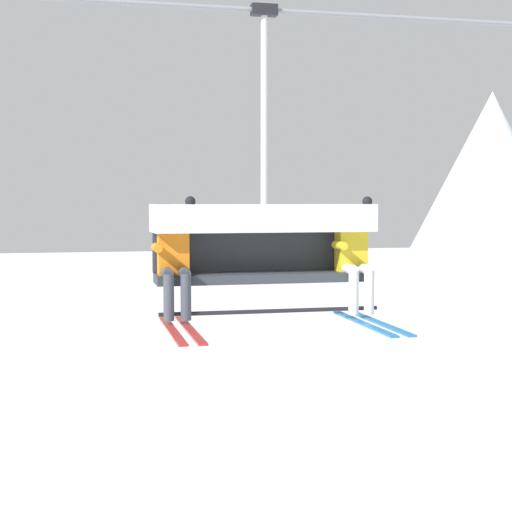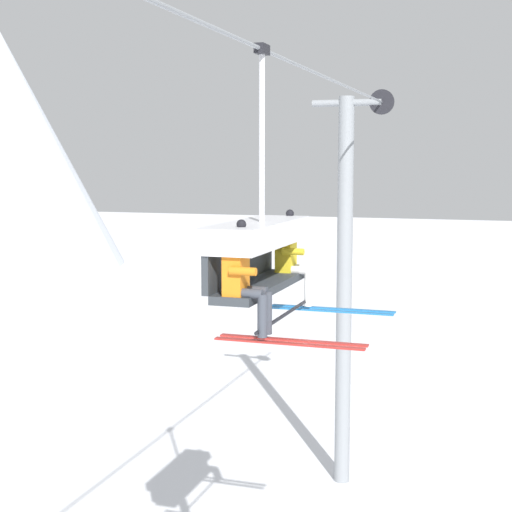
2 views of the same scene
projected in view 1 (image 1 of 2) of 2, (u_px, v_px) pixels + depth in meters
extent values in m
cone|color=white|center=(491.00, 192.00, 59.51)|extent=(15.24, 15.24, 15.22)
cylinder|color=gray|center=(195.00, 6.00, 8.21)|extent=(20.92, 0.05, 0.05)
cube|color=#33383D|center=(264.00, 277.00, 8.58)|extent=(2.38, 0.48, 0.10)
cube|color=#33383D|center=(258.00, 251.00, 8.83)|extent=(2.38, 0.08, 0.45)
cube|color=silver|center=(263.00, 218.00, 8.59)|extent=(2.42, 0.68, 0.30)
cylinder|color=black|center=(271.00, 311.00, 8.29)|extent=(2.38, 0.04, 0.04)
cylinder|color=silver|center=(264.00, 110.00, 8.45)|extent=(0.07, 0.07, 2.02)
cube|color=black|center=(264.00, 10.00, 8.38)|extent=(0.28, 0.12, 0.12)
cube|color=orange|center=(173.00, 250.00, 8.32)|extent=(0.32, 0.22, 0.52)
sphere|color=silver|center=(173.00, 217.00, 8.29)|extent=(0.22, 0.22, 0.22)
ellipsoid|color=black|center=(174.00, 217.00, 8.19)|extent=(0.17, 0.04, 0.08)
cylinder|color=#3D424C|center=(167.00, 273.00, 8.15)|extent=(0.11, 0.34, 0.11)
cylinder|color=#3D424C|center=(184.00, 272.00, 8.19)|extent=(0.11, 0.34, 0.11)
cylinder|color=#3D424C|center=(169.00, 298.00, 8.00)|extent=(0.11, 0.11, 0.48)
cylinder|color=#3D424C|center=(186.00, 297.00, 8.04)|extent=(0.11, 0.11, 0.48)
cube|color=#B22823|center=(172.00, 330.00, 7.73)|extent=(0.09, 1.70, 0.02)
cube|color=#B22823|center=(190.00, 330.00, 7.77)|extent=(0.09, 1.70, 0.02)
cylinder|color=orange|center=(157.00, 248.00, 8.13)|extent=(0.09, 0.30, 0.09)
cylinder|color=orange|center=(190.00, 217.00, 8.33)|extent=(0.09, 0.09, 0.30)
sphere|color=black|center=(190.00, 201.00, 8.32)|extent=(0.11, 0.11, 0.11)
cube|color=yellow|center=(351.00, 248.00, 8.76)|extent=(0.32, 0.22, 0.52)
sphere|color=black|center=(351.00, 216.00, 8.73)|extent=(0.22, 0.22, 0.22)
ellipsoid|color=black|center=(354.00, 216.00, 8.63)|extent=(0.17, 0.04, 0.08)
cylinder|color=silver|center=(349.00, 269.00, 8.59)|extent=(0.11, 0.34, 0.11)
cylinder|color=silver|center=(364.00, 269.00, 8.63)|extent=(0.11, 0.34, 0.11)
cylinder|color=silver|center=(354.00, 292.00, 8.44)|extent=(0.11, 0.11, 0.48)
cylinder|color=silver|center=(369.00, 292.00, 8.48)|extent=(0.11, 0.11, 0.48)
cube|color=#1E6BB2|center=(363.00, 323.00, 8.17)|extent=(0.09, 1.70, 0.02)
cube|color=#1E6BB2|center=(379.00, 323.00, 8.21)|extent=(0.09, 1.70, 0.02)
cylinder|color=yellow|center=(340.00, 245.00, 8.57)|extent=(0.09, 0.30, 0.09)
cylinder|color=yellow|center=(367.00, 217.00, 8.77)|extent=(0.09, 0.09, 0.30)
sphere|color=black|center=(367.00, 201.00, 8.76)|extent=(0.11, 0.11, 0.11)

